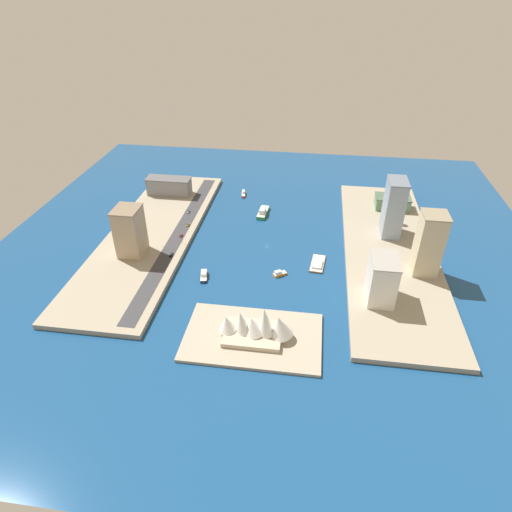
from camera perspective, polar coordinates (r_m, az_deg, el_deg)
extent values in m
plane|color=navy|center=(355.13, 1.43, 1.49)|extent=(440.00, 440.00, 0.00)
cube|color=#9E937F|center=(358.45, 17.15, 0.52)|extent=(70.00, 240.00, 3.58)
cube|color=#9E937F|center=(376.21, -13.54, 2.77)|extent=(70.00, 240.00, 3.58)
cube|color=#A89E89|center=(268.48, -0.42, -10.58)|extent=(83.18, 51.45, 2.00)
cube|color=#38383D|center=(367.76, -10.15, 2.80)|extent=(11.60, 228.00, 0.15)
cube|color=#1E284C|center=(318.80, -6.87, -2.71)|extent=(7.24, 14.32, 1.89)
cone|color=#1E284C|center=(312.89, -6.93, -3.50)|extent=(1.99, 1.99, 1.70)
cube|color=white|center=(319.08, -6.88, -2.22)|extent=(5.19, 7.58, 2.25)
cube|color=beige|center=(318.22, -6.88, -2.57)|extent=(6.95, 13.74, 0.10)
cube|color=brown|center=(334.13, 8.10, -1.01)|extent=(12.30, 25.06, 1.25)
cone|color=brown|center=(344.49, 8.35, 0.12)|extent=(1.24, 1.24, 1.13)
cube|color=white|center=(331.04, 8.06, -1.07)|extent=(8.20, 12.37, 1.59)
cube|color=beige|center=(333.75, 8.11, -0.91)|extent=(11.81, 24.06, 0.10)
cube|color=red|center=(437.57, -1.65, 8.10)|extent=(5.35, 13.39, 1.92)
cone|color=red|center=(431.22, -1.67, 7.70)|extent=(1.96, 1.96, 1.72)
cube|color=white|center=(438.82, -1.65, 8.47)|extent=(3.12, 5.88, 2.20)
cube|color=beige|center=(437.15, -1.65, 8.22)|extent=(5.14, 12.86, 0.10)
cube|color=#2D8C4C|center=(401.22, 0.93, 5.72)|extent=(9.39, 25.20, 2.91)
cone|color=#2D8C4C|center=(412.71, 1.29, 6.55)|extent=(2.81, 2.81, 2.62)
cube|color=white|center=(397.11, 0.85, 5.98)|extent=(5.50, 9.05, 3.99)
cube|color=beige|center=(400.53, 0.93, 5.92)|extent=(9.01, 24.20, 0.10)
cube|color=orange|center=(319.90, 3.17, -2.38)|extent=(10.65, 9.15, 1.65)
cone|color=orange|center=(322.12, 4.01, -2.13)|extent=(2.06, 2.06, 1.49)
cube|color=white|center=(318.06, 2.90, -2.17)|extent=(5.84, 5.28, 2.28)
cube|color=beige|center=(319.39, 3.17, -2.25)|extent=(10.23, 8.78, 0.10)
cube|color=slate|center=(421.95, 17.47, 6.71)|extent=(30.45, 17.81, 10.65)
cube|color=#47624A|center=(419.57, 17.60, 7.41)|extent=(31.66, 18.52, 0.80)
cube|color=tan|center=(342.10, -16.23, 3.07)|extent=(18.20, 21.33, 37.53)
cube|color=#7C6B55|center=(333.30, -16.74, 5.91)|extent=(18.93, 22.18, 0.80)
cube|color=#C6B793|center=(328.66, 21.76, 1.44)|extent=(17.06, 18.44, 45.85)
cube|color=gray|center=(317.92, 22.62, 5.01)|extent=(17.74, 19.18, 0.80)
cube|color=#8C9EB2|center=(370.03, 17.62, 6.01)|extent=(14.56, 23.55, 46.75)
cube|color=slate|center=(360.38, 18.26, 9.36)|extent=(15.14, 24.49, 0.80)
cube|color=gray|center=(437.78, -11.34, 8.97)|extent=(41.48, 15.76, 15.67)
cube|color=#59595C|center=(434.54, -11.46, 9.95)|extent=(43.13, 16.39, 0.80)
cube|color=silver|center=(295.14, 16.21, -3.00)|extent=(17.00, 25.82, 30.48)
cube|color=#9D9992|center=(286.52, 16.69, -0.47)|extent=(17.68, 26.86, 0.80)
cylinder|color=black|center=(381.34, -9.01, 4.16)|extent=(0.28, 0.65, 0.64)
cylinder|color=black|center=(380.92, -8.75, 4.15)|extent=(0.28, 0.65, 0.64)
cylinder|color=black|center=(378.74, -9.11, 3.94)|extent=(0.28, 0.65, 0.64)
cylinder|color=black|center=(378.32, -8.86, 3.93)|extent=(0.28, 0.65, 0.64)
cube|color=yellow|center=(379.67, -8.94, 4.09)|extent=(2.14, 4.48, 0.87)
cube|color=#262D38|center=(379.16, -8.95, 4.16)|extent=(1.83, 2.54, 0.48)
cylinder|color=black|center=(342.70, -11.11, 0.31)|extent=(0.27, 0.65, 0.64)
cylinder|color=black|center=(342.17, -10.86, 0.28)|extent=(0.27, 0.65, 0.64)
cylinder|color=black|center=(339.87, -11.31, -0.02)|extent=(0.27, 0.65, 0.64)
cylinder|color=black|center=(339.34, -11.05, -0.05)|extent=(0.27, 0.65, 0.64)
cube|color=black|center=(340.88, -11.09, 0.17)|extent=(1.96, 5.25, 0.73)
cube|color=#262D38|center=(340.35, -11.11, 0.23)|extent=(1.68, 2.96, 0.47)
cylinder|color=black|center=(399.82, -8.84, 5.63)|extent=(0.28, 0.65, 0.64)
cylinder|color=black|center=(400.29, -9.04, 5.64)|extent=(0.28, 0.65, 0.64)
cylinder|color=black|center=(402.59, -8.69, 5.84)|extent=(0.28, 0.65, 0.64)
cylinder|color=black|center=(403.05, -8.89, 5.86)|extent=(0.28, 0.65, 0.64)
cube|color=#B7B7BC|center=(401.29, -8.87, 5.78)|extent=(1.91, 4.80, 0.84)
cube|color=#262D38|center=(401.18, -8.87, 5.88)|extent=(1.62, 2.71, 0.53)
cylinder|color=black|center=(366.05, -9.86, 2.75)|extent=(0.28, 0.65, 0.64)
cylinder|color=black|center=(365.57, -9.63, 2.73)|extent=(0.28, 0.65, 0.64)
cylinder|color=black|center=(363.68, -10.00, 2.52)|extent=(0.28, 0.65, 0.64)
cylinder|color=black|center=(363.19, -9.78, 2.50)|extent=(0.28, 0.65, 0.64)
cube|color=red|center=(364.45, -9.82, 2.67)|extent=(1.89, 4.30, 0.87)
cube|color=#262D38|center=(363.95, -9.84, 2.74)|extent=(1.61, 2.43, 0.46)
cylinder|color=black|center=(354.05, -9.71, 2.06)|extent=(0.18, 0.18, 5.50)
cube|color=black|center=(352.40, -9.76, 2.52)|extent=(0.36, 0.36, 1.00)
sphere|color=red|center=(352.22, -9.77, 2.57)|extent=(0.24, 0.24, 0.24)
sphere|color=yellow|center=(352.40, -9.76, 2.52)|extent=(0.24, 0.24, 0.24)
sphere|color=green|center=(352.57, -9.76, 2.47)|extent=(0.24, 0.24, 0.24)
cube|color=#BCAD93|center=(266.75, -0.42, -10.19)|extent=(34.86, 25.17, 3.00)
cone|color=white|center=(259.81, 3.17, -9.20)|extent=(16.05, 13.61, 16.05)
cone|color=white|center=(258.67, 1.25, -8.61)|extent=(11.37, 9.59, 19.55)
cone|color=white|center=(262.05, -0.43, -9.10)|extent=(15.18, 13.32, 13.21)
cone|color=white|center=(261.70, -1.87, -8.68)|extent=(11.32, 9.23, 15.52)
cone|color=white|center=(264.59, -3.87, -8.83)|extent=(11.86, 10.86, 10.97)
cylinder|color=brown|center=(402.73, 17.14, 4.95)|extent=(0.50, 0.50, 4.24)
sphere|color=#2D7233|center=(400.90, 17.23, 5.47)|extent=(4.94, 4.94, 4.94)
cylinder|color=brown|center=(396.75, 18.43, 4.24)|extent=(0.50, 0.50, 4.00)
sphere|color=#2D7233|center=(394.89, 18.54, 4.76)|extent=(5.28, 5.28, 5.28)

